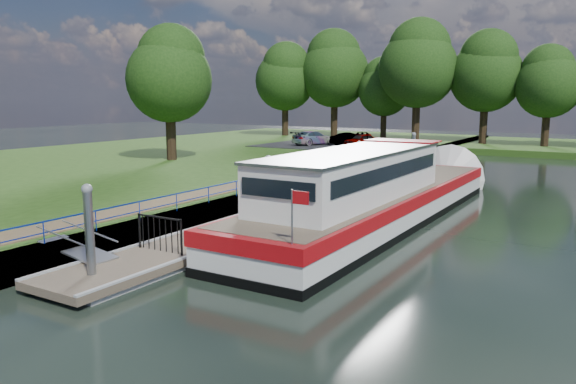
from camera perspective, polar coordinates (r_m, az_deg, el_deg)
The scene contains 17 objects.
ground at distance 17.16m, azimuth -17.92°, elevation -8.76°, with size 160.00×160.00×0.00m, color black.
riverbank at distance 40.06m, azimuth -18.67°, elevation 2.07°, with size 32.00×90.00×0.78m, color #254814.
bank_edge at distance 30.02m, azimuth 0.74°, elevation 0.22°, with size 1.10×90.00×0.78m, color #473D2D.
footpath at distance 25.46m, azimuth -10.93°, elevation -0.70°, with size 1.60×40.00×0.05m, color brown.
carpark at distance 54.09m, azimuth 5.44°, elevation 4.79°, with size 14.00×12.00×0.06m, color black.
blue_fence at distance 20.75m, azimuth -16.85°, elevation -1.81°, with size 0.04×18.04×0.72m.
pontoon at distance 27.11m, azimuth 3.24°, elevation -1.25°, with size 2.50×30.00×0.56m.
mooring_piles at distance 26.93m, azimuth 3.26°, elevation 1.04°, with size 0.30×27.30×3.55m.
gangway at distance 18.67m, azimuth -20.60°, elevation -5.43°, with size 2.58×1.00×0.92m.
gate_panel at distance 18.30m, azimuth -12.90°, elevation -3.66°, with size 1.85×0.05×1.15m.
barge at distance 24.55m, azimuth 9.55°, elevation -0.36°, with size 4.36×21.15×4.78m.
horizon_trees at distance 60.92m, azimuth 18.24°, elevation 11.61°, with size 54.38×10.03×12.87m.
bank_tree_a at distance 41.85m, azimuth -11.92°, elevation 11.77°, with size 6.12×6.12×9.72m.
car_a at distance 52.12m, azimuth 7.44°, elevation 5.25°, with size 1.38×3.43×1.17m, color #999999.
car_b at distance 52.96m, azimuth 6.29°, elevation 5.35°, with size 1.27×3.64×1.20m, color #999999.
car_c at distance 53.76m, azimuth 2.61°, elevation 5.53°, with size 1.85×4.55×1.32m, color #999999.
car_d at distance 56.41m, azimuth 7.54°, elevation 5.52°, with size 1.79×3.89×1.08m, color #999999.
Camera 1 is at (12.50, -10.52, 5.25)m, focal length 35.00 mm.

